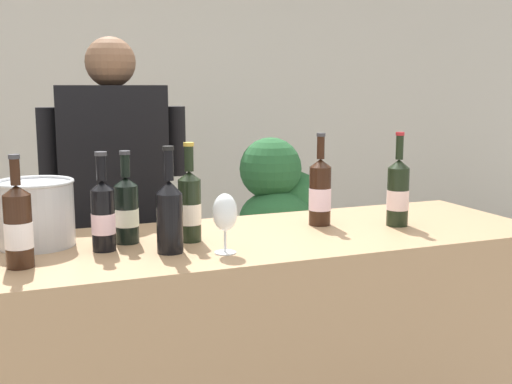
{
  "coord_description": "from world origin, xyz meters",
  "views": [
    {
      "loc": [
        -0.68,
        -1.96,
        1.47
      ],
      "look_at": [
        0.1,
        0.0,
        1.12
      ],
      "focal_mm": 45.01,
      "sensor_mm": 36.0,
      "label": 1
    }
  ],
  "objects_px": {
    "person_server": "(117,249)",
    "potted_shrub": "(278,220)",
    "wine_bottle_0": "(127,209)",
    "wine_bottle_3": "(398,193)",
    "wine_bottle_1": "(170,213)",
    "wine_bottle_7": "(18,227)",
    "wine_bottle_8": "(190,206)",
    "ice_bucket": "(36,213)",
    "wine_bottle_2": "(103,214)",
    "wine_glass": "(225,214)",
    "wine_bottle_6": "(320,192)"
  },
  "relations": [
    {
      "from": "wine_bottle_8",
      "to": "person_server",
      "type": "bearing_deg",
      "value": 102.57
    },
    {
      "from": "wine_bottle_6",
      "to": "wine_bottle_0",
      "type": "bearing_deg",
      "value": -178.94
    },
    {
      "from": "wine_glass",
      "to": "wine_bottle_1",
      "type": "bearing_deg",
      "value": 155.17
    },
    {
      "from": "wine_bottle_3",
      "to": "wine_glass",
      "type": "distance_m",
      "value": 0.72
    },
    {
      "from": "wine_bottle_7",
      "to": "wine_bottle_0",
      "type": "bearing_deg",
      "value": 27.62
    },
    {
      "from": "wine_bottle_2",
      "to": "ice_bucket",
      "type": "bearing_deg",
      "value": 143.55
    },
    {
      "from": "wine_bottle_6",
      "to": "person_server",
      "type": "bearing_deg",
      "value": 139.14
    },
    {
      "from": "wine_glass",
      "to": "potted_shrub",
      "type": "xyz_separation_m",
      "value": [
        0.85,
        1.56,
        -0.39
      ]
    },
    {
      "from": "potted_shrub",
      "to": "ice_bucket",
      "type": "bearing_deg",
      "value": -137.6
    },
    {
      "from": "ice_bucket",
      "to": "wine_bottle_6",
      "type": "bearing_deg",
      "value": -3.14
    },
    {
      "from": "wine_glass",
      "to": "ice_bucket",
      "type": "bearing_deg",
      "value": 149.58
    },
    {
      "from": "wine_bottle_8",
      "to": "person_server",
      "type": "xyz_separation_m",
      "value": [
        -0.14,
        0.62,
        -0.28
      ]
    },
    {
      "from": "wine_bottle_3",
      "to": "ice_bucket",
      "type": "height_order",
      "value": "wine_bottle_3"
    },
    {
      "from": "wine_bottle_6",
      "to": "person_server",
      "type": "xyz_separation_m",
      "value": [
        -0.64,
        0.56,
        -0.28
      ]
    },
    {
      "from": "wine_bottle_0",
      "to": "wine_bottle_2",
      "type": "bearing_deg",
      "value": -139.26
    },
    {
      "from": "wine_bottle_3",
      "to": "wine_bottle_8",
      "type": "height_order",
      "value": "wine_bottle_3"
    },
    {
      "from": "wine_bottle_0",
      "to": "wine_bottle_3",
      "type": "height_order",
      "value": "wine_bottle_3"
    },
    {
      "from": "wine_bottle_2",
      "to": "ice_bucket",
      "type": "relative_size",
      "value": 1.26
    },
    {
      "from": "wine_bottle_2",
      "to": "wine_bottle_3",
      "type": "height_order",
      "value": "wine_bottle_3"
    },
    {
      "from": "wine_bottle_2",
      "to": "potted_shrub",
      "type": "height_order",
      "value": "wine_bottle_2"
    },
    {
      "from": "wine_bottle_0",
      "to": "wine_bottle_2",
      "type": "height_order",
      "value": "wine_bottle_2"
    },
    {
      "from": "wine_bottle_1",
      "to": "wine_bottle_7",
      "type": "distance_m",
      "value": 0.43
    },
    {
      "from": "wine_bottle_3",
      "to": "wine_glass",
      "type": "xyz_separation_m",
      "value": [
        -0.7,
        -0.14,
        -0.0
      ]
    },
    {
      "from": "wine_bottle_2",
      "to": "wine_glass",
      "type": "relative_size",
      "value": 1.66
    },
    {
      "from": "wine_bottle_8",
      "to": "wine_glass",
      "type": "relative_size",
      "value": 1.76
    },
    {
      "from": "wine_bottle_3",
      "to": "wine_bottle_7",
      "type": "bearing_deg",
      "value": -176.78
    },
    {
      "from": "wine_bottle_8",
      "to": "ice_bucket",
      "type": "xyz_separation_m",
      "value": [
        -0.47,
        0.12,
        -0.01
      ]
    },
    {
      "from": "wine_bottle_6",
      "to": "wine_bottle_7",
      "type": "bearing_deg",
      "value": -169.8
    },
    {
      "from": "wine_bottle_3",
      "to": "wine_bottle_0",
      "type": "bearing_deg",
      "value": 174.02
    },
    {
      "from": "wine_bottle_0",
      "to": "wine_bottle_8",
      "type": "xyz_separation_m",
      "value": [
        0.19,
        -0.05,
        0.01
      ]
    },
    {
      "from": "wine_bottle_3",
      "to": "wine_bottle_6",
      "type": "height_order",
      "value": "wine_bottle_3"
    },
    {
      "from": "wine_glass",
      "to": "potted_shrub",
      "type": "height_order",
      "value": "potted_shrub"
    },
    {
      "from": "wine_bottle_2",
      "to": "wine_glass",
      "type": "distance_m",
      "value": 0.37
    },
    {
      "from": "wine_bottle_3",
      "to": "person_server",
      "type": "bearing_deg",
      "value": 143.32
    },
    {
      "from": "wine_bottle_6",
      "to": "potted_shrub",
      "type": "bearing_deg",
      "value": 72.79
    },
    {
      "from": "ice_bucket",
      "to": "person_server",
      "type": "relative_size",
      "value": 0.15
    },
    {
      "from": "wine_bottle_8",
      "to": "potted_shrub",
      "type": "xyz_separation_m",
      "value": [
        0.91,
        1.37,
        -0.39
      ]
    },
    {
      "from": "wine_bottle_0",
      "to": "wine_bottle_7",
      "type": "height_order",
      "value": "wine_bottle_7"
    },
    {
      "from": "wine_glass",
      "to": "person_server",
      "type": "relative_size",
      "value": 0.11
    },
    {
      "from": "wine_bottle_1",
      "to": "wine_bottle_2",
      "type": "bearing_deg",
      "value": 151.84
    },
    {
      "from": "wine_glass",
      "to": "ice_bucket",
      "type": "xyz_separation_m",
      "value": [
        -0.52,
        0.31,
        -0.01
      ]
    },
    {
      "from": "wine_bottle_1",
      "to": "potted_shrub",
      "type": "bearing_deg",
      "value": 56.02
    },
    {
      "from": "wine_bottle_7",
      "to": "ice_bucket",
      "type": "relative_size",
      "value": 1.31
    },
    {
      "from": "wine_bottle_0",
      "to": "wine_bottle_1",
      "type": "relative_size",
      "value": 0.92
    },
    {
      "from": "potted_shrub",
      "to": "wine_bottle_3",
      "type": "bearing_deg",
      "value": -96.03
    },
    {
      "from": "person_server",
      "to": "potted_shrub",
      "type": "relative_size",
      "value": 1.41
    },
    {
      "from": "wine_bottle_1",
      "to": "potted_shrub",
      "type": "xyz_separation_m",
      "value": [
        1.01,
        1.49,
        -0.39
      ]
    },
    {
      "from": "wine_bottle_3",
      "to": "wine_bottle_2",
      "type": "bearing_deg",
      "value": 178.48
    },
    {
      "from": "wine_bottle_1",
      "to": "potted_shrub",
      "type": "relative_size",
      "value": 0.27
    },
    {
      "from": "wine_bottle_0",
      "to": "wine_bottle_8",
      "type": "relative_size",
      "value": 0.92
    }
  ]
}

